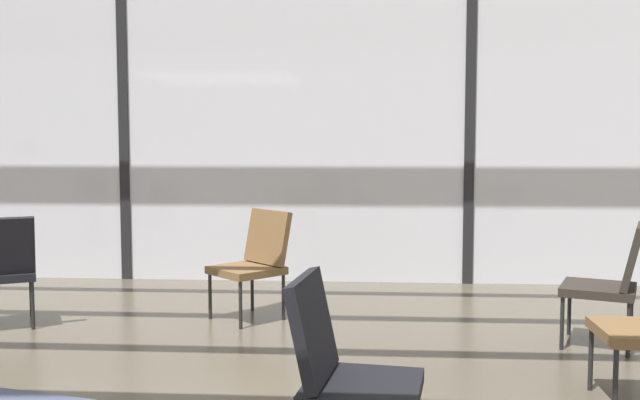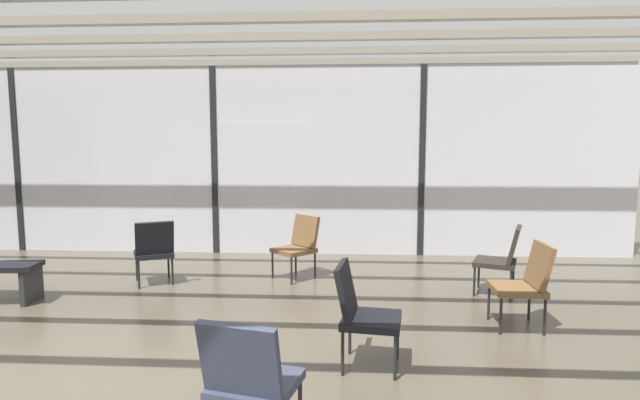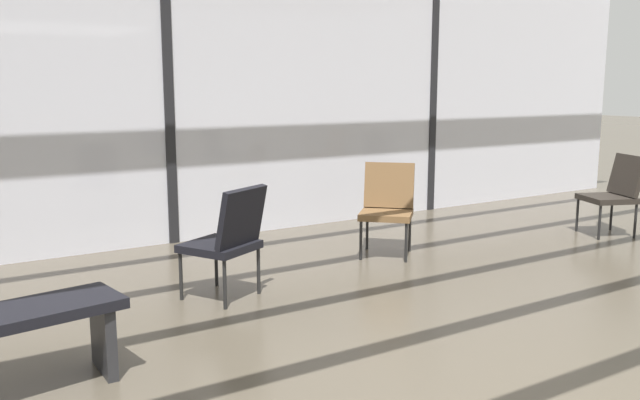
{
  "view_description": "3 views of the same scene",
  "coord_description": "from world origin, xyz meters",
  "px_view_note": "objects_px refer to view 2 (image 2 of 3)",
  "views": [
    {
      "loc": [
        2.51,
        -2.05,
        1.44
      ],
      "look_at": [
        1.92,
        6.47,
        0.73
      ],
      "focal_mm": 40.26,
      "sensor_mm": 36.0,
      "label": 1
    },
    {
      "loc": [
        2.29,
        -3.08,
        1.84
      ],
      "look_at": [
        1.72,
        6.54,
        0.78
      ],
      "focal_mm": 27.5,
      "sensor_mm": 36.0,
      "label": 2
    },
    {
      "loc": [
        -2.32,
        -1.35,
        1.61
      ],
      "look_at": [
        0.45,
        3.04,
        0.72
      ],
      "focal_mm": 37.48,
      "sensor_mm": 36.0,
      "label": 3
    }
  ],
  "objects_px": {
    "parked_airplane": "(233,142)",
    "lounge_chair_4": "(299,243)",
    "lounge_chair_1": "(361,309)",
    "lounge_chair_0": "(503,256)",
    "lounge_chair_3": "(526,280)",
    "lounge_chair_5": "(154,248)",
    "lounge_chair_2": "(249,376)"
  },
  "relations": [
    {
      "from": "lounge_chair_0",
      "to": "lounge_chair_1",
      "type": "xyz_separation_m",
      "value": [
        -1.79,
        -2.08,
        0.0
      ]
    },
    {
      "from": "parked_airplane",
      "to": "lounge_chair_3",
      "type": "bearing_deg",
      "value": -60.5
    },
    {
      "from": "lounge_chair_1",
      "to": "lounge_chair_4",
      "type": "height_order",
      "value": "same"
    },
    {
      "from": "lounge_chair_1",
      "to": "lounge_chair_2",
      "type": "bearing_deg",
      "value": 159.28
    },
    {
      "from": "parked_airplane",
      "to": "lounge_chair_1",
      "type": "distance_m",
      "value": 10.76
    },
    {
      "from": "lounge_chair_3",
      "to": "lounge_chair_5",
      "type": "relative_size",
      "value": 1.0
    },
    {
      "from": "lounge_chair_0",
      "to": "lounge_chair_2",
      "type": "bearing_deg",
      "value": -15.02
    },
    {
      "from": "lounge_chair_3",
      "to": "lounge_chair_4",
      "type": "bearing_deg",
      "value": -125.05
    },
    {
      "from": "lounge_chair_0",
      "to": "lounge_chair_3",
      "type": "relative_size",
      "value": 1.0
    },
    {
      "from": "lounge_chair_4",
      "to": "lounge_chair_5",
      "type": "relative_size",
      "value": 1.0
    },
    {
      "from": "lounge_chair_1",
      "to": "lounge_chair_5",
      "type": "height_order",
      "value": "same"
    },
    {
      "from": "lounge_chair_3",
      "to": "lounge_chair_5",
      "type": "height_order",
      "value": "same"
    },
    {
      "from": "lounge_chair_2",
      "to": "lounge_chair_3",
      "type": "height_order",
      "value": "same"
    },
    {
      "from": "lounge_chair_3",
      "to": "lounge_chair_5",
      "type": "xyz_separation_m",
      "value": [
        -4.37,
        1.3,
        0.0
      ]
    },
    {
      "from": "lounge_chair_0",
      "to": "lounge_chair_2",
      "type": "distance_m",
      "value": 4.15
    },
    {
      "from": "lounge_chair_5",
      "to": "lounge_chair_4",
      "type": "bearing_deg",
      "value": 166.61
    },
    {
      "from": "parked_airplane",
      "to": "lounge_chair_3",
      "type": "distance_m",
      "value": 10.57
    },
    {
      "from": "lounge_chair_5",
      "to": "lounge_chair_2",
      "type": "bearing_deg",
      "value": 92.22
    },
    {
      "from": "lounge_chair_0",
      "to": "lounge_chair_4",
      "type": "xyz_separation_m",
      "value": [
        -2.6,
        0.66,
        0.0
      ]
    },
    {
      "from": "parked_airplane",
      "to": "lounge_chair_2",
      "type": "relative_size",
      "value": 14.62
    },
    {
      "from": "parked_airplane",
      "to": "lounge_chair_2",
      "type": "distance_m",
      "value": 11.76
    },
    {
      "from": "parked_airplane",
      "to": "lounge_chair_4",
      "type": "relative_size",
      "value": 14.62
    },
    {
      "from": "lounge_chair_1",
      "to": "lounge_chair_5",
      "type": "distance_m",
      "value": 3.52
    },
    {
      "from": "lounge_chair_3",
      "to": "lounge_chair_5",
      "type": "distance_m",
      "value": 4.56
    },
    {
      "from": "parked_airplane",
      "to": "lounge_chair_4",
      "type": "xyz_separation_m",
      "value": [
        2.66,
        -7.34,
        -1.47
      ]
    },
    {
      "from": "lounge_chair_0",
      "to": "lounge_chair_3",
      "type": "xyz_separation_m",
      "value": [
        -0.11,
        -1.11,
        0.0
      ]
    },
    {
      "from": "lounge_chair_2",
      "to": "lounge_chair_5",
      "type": "xyz_separation_m",
      "value": [
        -2.0,
        3.52,
        0.0
      ]
    },
    {
      "from": "lounge_chair_0",
      "to": "lounge_chair_4",
      "type": "height_order",
      "value": "same"
    },
    {
      "from": "parked_airplane",
      "to": "lounge_chair_0",
      "type": "distance_m",
      "value": 9.69
    },
    {
      "from": "lounge_chair_1",
      "to": "lounge_chair_3",
      "type": "xyz_separation_m",
      "value": [
        1.69,
        0.97,
        0.0
      ]
    },
    {
      "from": "lounge_chair_0",
      "to": "lounge_chair_1",
      "type": "relative_size",
      "value": 1.0
    },
    {
      "from": "lounge_chair_1",
      "to": "lounge_chair_2",
      "type": "xyz_separation_m",
      "value": [
        -0.68,
        -1.25,
        0.0
      ]
    }
  ]
}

